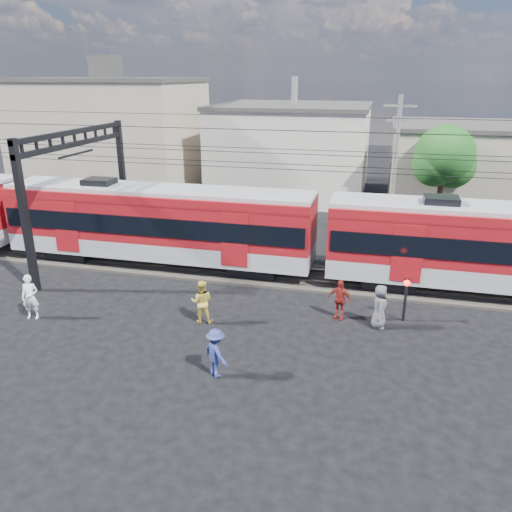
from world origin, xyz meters
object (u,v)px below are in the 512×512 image
object	(u,v)px
pedestrian_a	(30,297)
pedestrian_c	(216,353)
commuter_train	(163,222)
crossing_signal	(406,292)

from	to	relation	value
pedestrian_a	pedestrian_c	xyz separation A→B (m)	(8.72, -2.20, -0.09)
commuter_train	crossing_signal	size ratio (longest dim) A/B	27.15
pedestrian_c	crossing_signal	xyz separation A→B (m)	(6.20, 5.64, 0.42)
crossing_signal	commuter_train	bearing A→B (deg)	163.61
commuter_train	crossing_signal	distance (m)	12.63
pedestrian_a	crossing_signal	size ratio (longest dim) A/B	1.02
pedestrian_a	crossing_signal	xyz separation A→B (m)	(14.92, 3.45, 0.34)
pedestrian_c	crossing_signal	size ratio (longest dim) A/B	0.93
commuter_train	pedestrian_c	size ratio (longest dim) A/B	29.20
pedestrian_c	commuter_train	bearing A→B (deg)	-21.05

